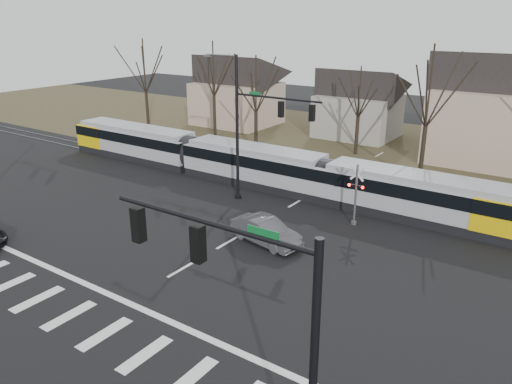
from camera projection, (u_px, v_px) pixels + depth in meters
The scene contains 15 objects.
ground at pixel (153, 286), 24.71m from camera, with size 140.00×140.00×0.00m, color black.
grass_verge at pixel (387, 150), 49.58m from camera, with size 140.00×28.00×0.01m, color #38331E.
crosswalk at pixel (86, 324), 21.60m from camera, with size 27.00×2.60×0.01m.
stop_line at pixel (125, 302), 23.31m from camera, with size 28.00×0.35×0.01m, color silver.
lane_dashes at pixel (309, 195), 37.15m from camera, with size 0.18×30.00×0.01m.
rail_pair at pixel (308, 196), 36.98m from camera, with size 90.00×1.52×0.06m.
tram at pixel (253, 163), 39.30m from camera, with size 39.96×2.97×3.03m.
sedan at pixel (266, 231), 29.10m from camera, with size 4.82×2.42×1.52m, color #45474B.
signal_pole_near_right at pixel (250, 320), 12.93m from camera, with size 6.72×0.44×8.00m.
signal_pole_far at pixel (256, 124), 33.81m from camera, with size 9.28×0.44×10.20m.
rail_crossing_signal at pixel (356, 197), 31.36m from camera, with size 1.08×0.36×4.00m.
tree_row at pixel (389, 111), 42.18m from camera, with size 59.20×7.20×10.00m.
house_a at pixel (237, 87), 60.32m from camera, with size 9.72×8.64×8.60m.
house_b at pixel (359, 100), 54.04m from camera, with size 8.64×7.56×7.65m.
house_c at pixel (495, 105), 43.81m from camera, with size 10.80×8.64×10.10m.
Camera 1 is at (16.51, -15.05, 12.62)m, focal length 35.00 mm.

